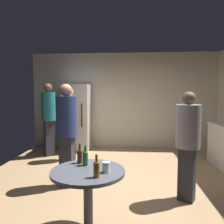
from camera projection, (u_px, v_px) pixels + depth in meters
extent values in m
cube|color=#9E7C56|center=(121.00, 186.00, 3.83)|extent=(5.20, 5.20, 0.10)
cube|color=beige|center=(124.00, 101.00, 6.33)|extent=(5.32, 0.06, 2.70)
cube|color=silver|center=(77.00, 117.00, 6.03)|extent=(0.70, 0.65, 1.80)
cube|color=#262628|center=(82.00, 115.00, 5.67)|extent=(0.03, 0.03, 0.60)
cylinder|color=#4C515B|center=(88.00, 204.00, 2.39)|extent=(0.10, 0.10, 0.70)
cylinder|color=#4C515B|center=(88.00, 172.00, 2.36)|extent=(0.80, 0.80, 0.03)
cylinder|color=#8C5919|center=(97.00, 170.00, 2.15)|extent=(0.06, 0.06, 0.15)
cylinder|color=#8C5919|center=(97.00, 158.00, 2.14)|extent=(0.02, 0.02, 0.08)
cylinder|color=#593314|center=(80.00, 157.00, 2.59)|extent=(0.06, 0.06, 0.15)
cylinder|color=#593314|center=(80.00, 147.00, 2.58)|extent=(0.02, 0.02, 0.08)
cylinder|color=#26662D|center=(85.00, 159.00, 2.51)|extent=(0.06, 0.06, 0.15)
cylinder|color=#26662D|center=(85.00, 149.00, 2.50)|extent=(0.02, 0.02, 0.08)
cylinder|color=white|center=(106.00, 167.00, 2.29)|extent=(0.08, 0.08, 0.11)
cube|color=#2D2D38|center=(67.00, 161.00, 3.68)|extent=(0.24, 0.20, 0.84)
cylinder|color=navy|center=(66.00, 117.00, 3.62)|extent=(0.38, 0.38, 0.67)
sphere|color=tan|center=(66.00, 90.00, 3.58)|extent=(0.20, 0.20, 0.20)
cube|color=#2D2D38|center=(70.00, 142.00, 5.15)|extent=(0.28, 0.27, 0.83)
cylinder|color=orange|center=(69.00, 110.00, 5.09)|extent=(0.47, 0.47, 0.66)
sphere|color=#D8AD8C|center=(69.00, 92.00, 5.05)|extent=(0.20, 0.20, 0.20)
cube|color=#2D2D38|center=(187.00, 174.00, 3.18)|extent=(0.28, 0.26, 0.78)
cylinder|color=gray|center=(188.00, 126.00, 3.12)|extent=(0.46, 0.46, 0.62)
sphere|color=brown|center=(189.00, 98.00, 3.09)|extent=(0.19, 0.19, 0.19)
cube|color=#2D2D38|center=(49.00, 138.00, 5.48)|extent=(0.28, 0.27, 0.89)
cylinder|color=#1E727A|center=(48.00, 106.00, 5.41)|extent=(0.48, 0.48, 0.70)
sphere|color=brown|center=(48.00, 88.00, 5.37)|extent=(0.21, 0.21, 0.21)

